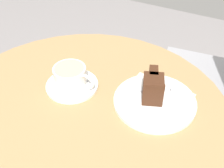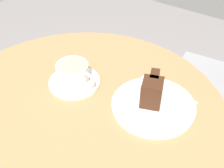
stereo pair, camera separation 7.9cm
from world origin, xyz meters
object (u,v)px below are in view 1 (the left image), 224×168
(coffee_cup, at_px, (71,76))
(cake_plate, at_px, (155,101))
(saucer, at_px, (72,85))
(teaspoon, at_px, (90,83))
(fork, at_px, (164,90))
(cake_slice, at_px, (153,87))
(napkin, at_px, (155,96))

(coffee_cup, relative_size, cake_plate, 0.56)
(cake_plate, bearing_deg, saucer, -169.18)
(saucer, relative_size, coffee_cup, 1.20)
(teaspoon, relative_size, fork, 0.72)
(teaspoon, relative_size, cake_slice, 0.82)
(saucer, xyz_separation_m, cake_slice, (0.23, 0.06, 0.04))
(fork, bearing_deg, cake_slice, -149.88)
(teaspoon, distance_m, napkin, 0.20)
(teaspoon, distance_m, cake_plate, 0.20)
(coffee_cup, height_order, cake_slice, cake_slice)
(cake_slice, distance_m, napkin, 0.05)
(saucer, distance_m, teaspoon, 0.05)
(teaspoon, relative_size, napkin, 0.45)
(saucer, height_order, fork, fork)
(teaspoon, bearing_deg, cake_slice, 44.24)
(napkin, bearing_deg, saucer, -163.22)
(coffee_cup, distance_m, napkin, 0.25)
(teaspoon, bearing_deg, cake_plate, 41.00)
(cake_plate, distance_m, cake_slice, 0.04)
(napkin, bearing_deg, fork, 50.89)
(saucer, height_order, cake_slice, cake_slice)
(coffee_cup, distance_m, cake_plate, 0.25)
(coffee_cup, distance_m, teaspoon, 0.06)
(teaspoon, bearing_deg, coffee_cup, -115.27)
(saucer, distance_m, napkin, 0.25)
(saucer, bearing_deg, fork, 20.32)
(cake_plate, xyz_separation_m, fork, (0.01, 0.05, 0.01))
(cake_slice, bearing_deg, saucer, -166.38)
(cake_slice, bearing_deg, napkin, 75.07)
(coffee_cup, bearing_deg, cake_plate, 10.81)
(cake_slice, bearing_deg, fork, 59.11)
(cake_plate, bearing_deg, napkin, 109.95)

